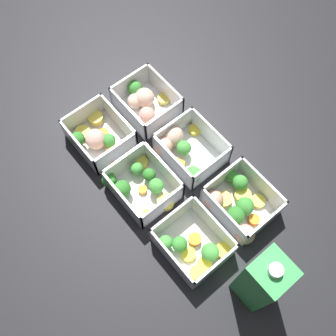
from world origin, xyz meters
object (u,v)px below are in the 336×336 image
(container_far_right, at_px, (238,205))
(container_far_left, at_px, (145,102))
(container_near_center, at_px, (141,185))
(container_near_right, at_px, (194,246))
(container_far_center, at_px, (182,148))
(container_near_left, at_px, (98,137))
(juice_carton, at_px, (262,281))

(container_far_right, bearing_deg, container_far_left, 178.56)
(container_near_center, relative_size, container_near_right, 1.14)
(container_far_center, height_order, container_far_right, same)
(container_far_left, height_order, container_far_center, same)
(container_near_center, distance_m, container_near_right, 0.18)
(container_near_left, relative_size, juice_carton, 0.76)
(container_far_center, distance_m, juice_carton, 0.34)
(container_near_center, height_order, juice_carton, juice_carton)
(container_near_right, distance_m, container_far_right, 0.13)
(container_near_right, distance_m, juice_carton, 0.16)
(container_far_center, xyz_separation_m, container_far_right, (0.18, 0.00, -0.00))
(container_near_right, bearing_deg, container_far_left, 157.64)
(container_far_center, bearing_deg, container_near_center, -85.65)
(container_near_left, height_order, container_far_center, same)
(container_near_left, xyz_separation_m, container_far_center, (0.15, 0.13, 0.00))
(container_far_left, height_order, container_far_right, same)
(container_near_right, xyz_separation_m, container_far_left, (-0.34, 0.14, 0.00))
(juice_carton, bearing_deg, container_near_left, -174.94)
(container_near_right, relative_size, container_far_left, 1.01)
(container_near_center, height_order, container_far_left, same)
(container_far_left, bearing_deg, container_near_center, -40.54)
(container_near_right, distance_m, container_far_center, 0.23)
(container_far_center, bearing_deg, container_far_left, 175.41)
(container_far_right, relative_size, juice_carton, 0.76)
(container_near_center, distance_m, juice_carton, 0.32)
(container_near_right, xyz_separation_m, container_far_right, (-0.01, 0.13, 0.00))
(container_near_left, bearing_deg, container_far_center, 41.46)
(container_far_left, bearing_deg, container_near_right, -22.36)
(container_far_center, relative_size, juice_carton, 0.80)
(container_far_right, xyz_separation_m, juice_carton, (0.14, -0.09, 0.07))
(container_near_left, distance_m, container_near_right, 0.34)
(container_near_left, xyz_separation_m, container_near_right, (0.34, 0.00, 0.00))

